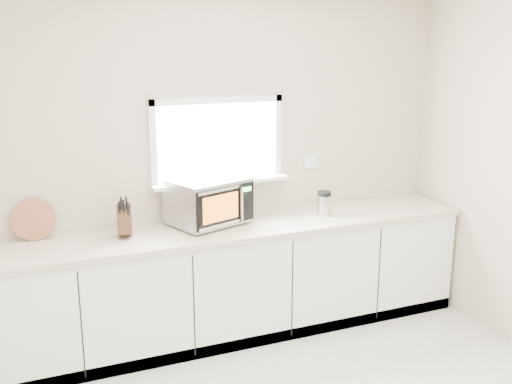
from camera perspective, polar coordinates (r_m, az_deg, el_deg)
back_wall at (r=4.85m, az=-3.70°, el=2.72°), size 4.00×0.17×2.70m
cabinets at (r=4.86m, az=-2.39°, el=-8.66°), size 3.92×0.60×0.88m
countertop at (r=4.69m, az=-2.41°, el=-3.53°), size 3.92×0.64×0.04m
microwave at (r=4.71m, az=-4.51°, el=-0.79°), size 0.68×0.61×0.37m
knife_block at (r=4.52m, az=-12.42°, el=-2.51°), size 0.14×0.23×0.32m
cutting_board at (r=4.63m, az=-20.44°, el=-2.47°), size 0.31×0.07×0.31m
coffee_grinder at (r=4.98m, az=6.48°, el=-1.06°), size 0.13×0.13×0.21m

